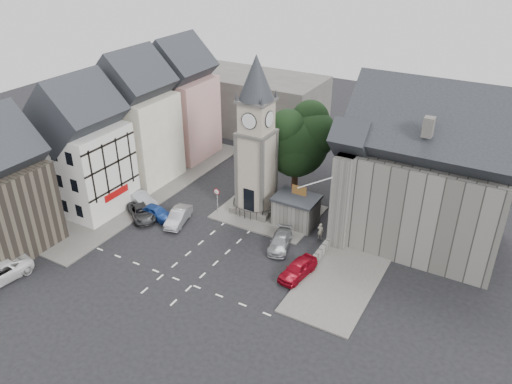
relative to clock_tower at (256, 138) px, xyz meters
The scene contains 23 objects.
ground 11.39m from the clock_tower, 90.00° to the right, with size 120.00×120.00×0.00m, color black.
pavement_west 15.00m from the clock_tower, behind, with size 6.00×30.00×0.14m, color #595651.
pavement_east 14.45m from the clock_tower, ahead, with size 6.00×26.00×0.14m, color #595651.
central_island 8.18m from the clock_tower, ahead, with size 10.00×8.00×0.16m, color #595651.
road_markings 15.74m from the clock_tower, 90.00° to the right, with size 20.00×8.00×0.01m, color silver.
clock_tower is the anchor object (origin of this frame).
stone_shelter 8.15m from the clock_tower, ahead, with size 4.30×3.30×3.08m.
town_tree 5.51m from the clock_tower, 68.23° to the left, with size 7.20×7.20×10.80m.
warning_sign_post 7.34m from the clock_tower, 141.37° to the right, with size 0.70×0.19×2.85m.
terrace_pink 17.51m from the clock_tower, 152.68° to the left, with size 8.10×7.60×12.80m.
terrace_cream 15.58m from the clock_tower, behind, with size 8.10×7.60×12.80m.
terrace_tudor 17.55m from the clock_tower, 152.73° to the right, with size 8.10×7.60×12.00m.
backdrop_west 23.69m from the clock_tower, 120.95° to the left, with size 20.00×10.00×8.00m, color #4C4944.
east_building 15.99m from the clock_tower, 10.92° to the left, with size 14.40×11.40×12.60m.
east_boundary_wall 12.15m from the clock_tower, 12.32° to the left, with size 0.40×16.00×0.90m, color #56554F.
flagpole 9.01m from the clock_tower, 26.52° to the right, with size 3.68×0.10×2.74m.
car_west_blue 12.75m from the clock_tower, 141.11° to the right, with size 1.63×4.05×1.38m, color navy.
car_west_silver 14.42m from the clock_tower, 154.15° to the right, with size 1.64×4.70×1.55m, color #9DA1A5.
car_west_grey 14.01m from the clock_tower, 142.52° to the right, with size 2.11×4.57×1.27m, color #2B2B2D.
car_island_silver 11.09m from the clock_tower, 131.85° to the right, with size 1.49×4.28×1.41m, color #94959C.
car_island_east 10.45m from the clock_tower, 42.71° to the right, with size 1.74×4.28×1.24m, color gray.
car_east_red 13.88m from the clock_tower, 42.94° to the right, with size 1.71×4.25×1.45m, color maroon.
pedestrian 10.96m from the clock_tower, 12.34° to the right, with size 0.61×0.40×1.68m, color #BFB59E.
Camera 1 is at (22.39, -31.46, 26.57)m, focal length 35.00 mm.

